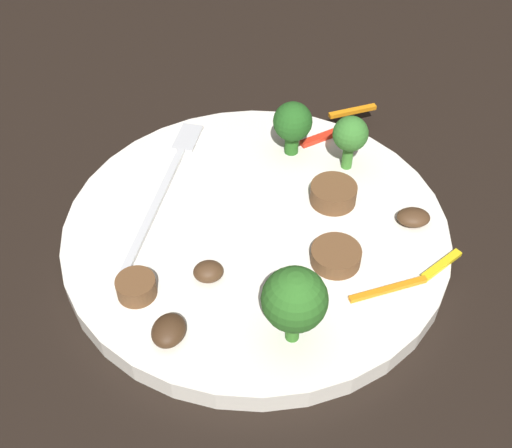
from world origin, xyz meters
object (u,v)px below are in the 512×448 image
(sausage_slice_1, at_px, (333,194))
(fork, at_px, (167,182))
(pepper_strip_3, at_px, (353,111))
(mushroom_1, at_px, (208,271))
(broccoli_floret_0, at_px, (293,123))
(mushroom_2, at_px, (169,330))
(plate, at_px, (256,232))
(sausage_slice_2, at_px, (136,287))
(broccoli_floret_2, at_px, (301,299))
(mushroom_0, at_px, (413,217))
(sausage_slice_0, at_px, (336,256))
(pepper_strip_0, at_px, (388,289))
(pepper_strip_1, at_px, (331,134))
(broccoli_floret_1, at_px, (350,135))
(pepper_strip_2, at_px, (441,265))

(sausage_slice_1, bearing_deg, fork, 68.79)
(sausage_slice_1, distance_m, pepper_strip_3, 0.12)
(sausage_slice_1, xyz_separation_m, mushroom_1, (-0.05, 0.11, -0.00))
(broccoli_floret_0, distance_m, mushroom_2, 0.20)
(plate, bearing_deg, sausage_slice_2, 116.48)
(broccoli_floret_2, height_order, sausage_slice_2, broccoli_floret_2)
(mushroom_0, bearing_deg, pepper_strip_3, -0.58)
(sausage_slice_0, bearing_deg, plate, 43.70)
(plate, bearing_deg, pepper_strip_3, -44.61)
(sausage_slice_0, bearing_deg, fork, 44.42)
(mushroom_2, distance_m, pepper_strip_0, 0.15)
(sausage_slice_1, distance_m, pepper_strip_1, 0.08)
(broccoli_floret_2, relative_size, pepper_strip_3, 1.31)
(pepper_strip_0, bearing_deg, sausage_slice_0, 38.91)
(plate, xyz_separation_m, pepper_strip_1, (0.09, -0.09, 0.01))
(sausage_slice_1, height_order, mushroom_0, sausage_slice_1)
(mushroom_1, xyz_separation_m, pepper_strip_1, (0.13, -0.13, -0.00))
(sausage_slice_1, height_order, pepper_strip_3, sausage_slice_1)
(broccoli_floret_0, xyz_separation_m, pepper_strip_3, (0.04, -0.07, -0.03))
(fork, height_order, mushroom_0, mushroom_0)
(pepper_strip_1, xyz_separation_m, pepper_strip_3, (0.03, -0.03, -0.00))
(plate, height_order, broccoli_floret_0, broccoli_floret_0)
(plate, distance_m, fork, 0.08)
(sausage_slice_1, bearing_deg, plate, 100.37)
(pepper_strip_1, bearing_deg, broccoli_floret_1, -179.89)
(pepper_strip_0, bearing_deg, broccoli_floret_2, 107.35)
(mushroom_2, bearing_deg, broccoli_floret_0, -37.34)
(fork, relative_size, mushroom_2, 6.51)
(pepper_strip_3, bearing_deg, broccoli_floret_1, 157.31)
(broccoli_floret_2, distance_m, sausage_slice_1, 0.13)
(pepper_strip_0, bearing_deg, pepper_strip_2, -74.71)
(broccoli_floret_1, height_order, mushroom_1, broccoli_floret_1)
(fork, bearing_deg, sausage_slice_2, -172.58)
(sausage_slice_2, xyz_separation_m, pepper_strip_1, (0.13, -0.18, -0.00))
(sausage_slice_0, xyz_separation_m, mushroom_0, (0.02, -0.07, -0.00))
(pepper_strip_1, bearing_deg, broccoli_floret_2, 156.75)
(broccoli_floret_1, distance_m, sausage_slice_0, 0.11)
(plate, distance_m, mushroom_1, 0.06)
(mushroom_0, relative_size, pepper_strip_2, 0.65)
(mushroom_0, xyz_separation_m, pepper_strip_3, (0.14, -0.00, -0.00))
(sausage_slice_2, bearing_deg, fork, -17.54)
(sausage_slice_1, relative_size, pepper_strip_2, 0.94)
(sausage_slice_0, height_order, sausage_slice_2, sausage_slice_2)
(broccoli_floret_1, xyz_separation_m, pepper_strip_2, (-0.12, -0.03, -0.03))
(broccoli_floret_1, relative_size, sausage_slice_1, 1.33)
(broccoli_floret_2, height_order, sausage_slice_1, broccoli_floret_2)
(mushroom_1, relative_size, pepper_strip_1, 0.35)
(sausage_slice_0, bearing_deg, broccoli_floret_2, 142.20)
(broccoli_floret_0, bearing_deg, plate, 148.02)
(sausage_slice_0, bearing_deg, pepper_strip_1, -16.30)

